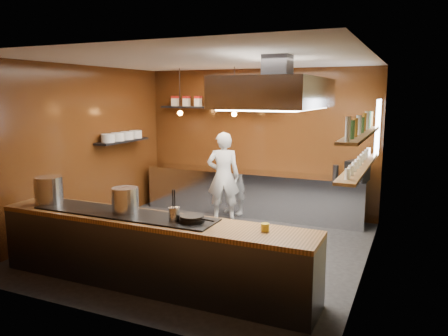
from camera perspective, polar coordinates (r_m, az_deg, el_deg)
The scene contains 26 objects.
floor at distance 7.31m, azimuth -2.47°, elevation -10.23°, with size 5.00×5.00×0.00m, color black.
back_wall at distance 9.24m, azimuth 4.39°, elevation 3.49°, with size 5.00×5.00×0.00m, color #3A150A.
left_wall at distance 8.36m, azimuth -18.10°, elevation 2.40°, with size 5.00×5.00×0.00m, color #3A150A.
right_wall at distance 6.26m, azimuth 18.40°, elevation 0.10°, with size 5.00×5.00×0.00m, color brown.
ceiling at distance 6.90m, azimuth -2.65°, elevation 13.92°, with size 5.00×5.00×0.00m, color silver.
window_pane at distance 7.90m, azimuth 19.44°, elevation 4.85°, with size 1.00×1.00×0.00m, color white.
prep_counter at distance 9.10m, azimuth 3.61°, elevation -3.29°, with size 4.60×0.65×0.90m, color silver.
pass_counter at distance 5.85m, azimuth -9.64°, elevation -10.67°, with size 4.40×0.72×0.94m.
tin_shelf at distance 9.40m, azimuth -1.07°, elevation 7.90°, with size 2.60×0.26×0.04m, color black.
plate_shelf at distance 9.02m, azimuth -13.11°, elevation 3.44°, with size 0.30×1.40×0.04m, color black.
bottle_shelf_upper at distance 6.52m, azimuth 17.46°, elevation 4.24°, with size 0.26×2.80×0.04m, color brown.
bottle_shelf_lower at distance 6.58m, azimuth 17.25°, elevation 0.16°, with size 0.26×2.80×0.04m, color brown.
extractor_hood at distance 6.02m, azimuth 6.93°, elevation 9.78°, with size 1.20×2.00×0.72m.
pendant_left at distance 9.04m, azimuth -5.75°, elevation 7.48°, with size 0.10×0.10×0.95m.
pendant_right at distance 8.51m, azimuth 1.34°, elevation 7.40°, with size 0.10×0.10×0.95m.
storage_tins at distance 9.33m, azimuth -0.23°, elevation 8.70°, with size 2.43×0.13×0.22m.
plate_stacks at distance 9.01m, azimuth -13.13°, elevation 4.07°, with size 0.26×1.16×0.16m.
bottles at distance 6.51m, azimuth 17.52°, elevation 5.46°, with size 0.06×2.66×0.24m.
wine_glasses at distance 6.56m, azimuth 17.29°, elevation 0.89°, with size 0.07×2.37×0.13m.
stockpot_large at distance 6.72m, azimuth -21.92°, elevation -2.67°, with size 0.39×0.39×0.38m, color #B7B9BE.
stockpot_small at distance 5.92m, azimuth -12.78°, elevation -4.08°, with size 0.35×0.35×0.33m, color silver.
utensil_crock at distance 5.41m, azimuth -6.54°, elevation -6.02°, with size 0.14×0.14×0.18m, color #B5B8BC.
frying_pan at distance 5.39m, azimuth -4.17°, elevation -6.61°, with size 0.48×0.32×0.08m.
butter_jar at distance 5.11m, azimuth 5.39°, elevation -7.70°, with size 0.10×0.10×0.09m, color yellow.
espresso_machine at distance 8.46m, azimuth 17.02°, elevation -0.33°, with size 0.36×0.34×0.36m, color black.
chef at distance 8.62m, azimuth -0.09°, elevation -1.09°, with size 0.64×0.42×1.76m, color white.
Camera 1 is at (3.07, -6.15, 2.48)m, focal length 35.00 mm.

